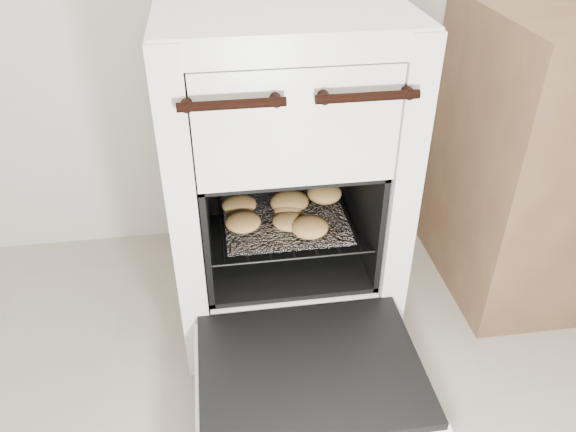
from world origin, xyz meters
name	(u,v)px	position (x,y,z in m)	size (l,w,h in m)	color
stove	(281,173)	(-0.16, 1.18, 0.43)	(0.58, 0.65, 0.89)	silver
oven_door	(310,370)	(-0.16, 0.69, 0.19)	(0.52, 0.41, 0.04)	black
oven_rack	(284,216)	(-0.16, 1.11, 0.34)	(0.42, 0.41, 0.01)	black
foil_sheet	(285,218)	(-0.16, 1.09, 0.34)	(0.33, 0.29, 0.01)	silver
baked_rolls	(286,209)	(-0.16, 1.10, 0.37)	(0.36, 0.28, 0.05)	tan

